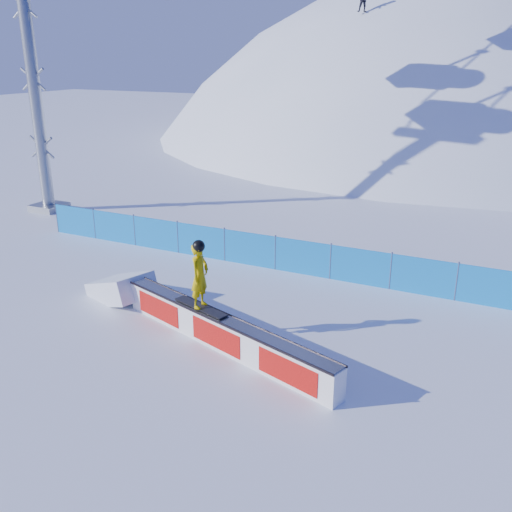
% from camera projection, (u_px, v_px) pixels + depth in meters
% --- Properties ---
extents(ground, '(160.00, 160.00, 0.00)m').
position_uv_depth(ground, '(241.00, 328.00, 15.64)').
color(ground, white).
rests_on(ground, ground).
extents(snow_hill, '(64.00, 64.00, 64.00)m').
position_uv_depth(snow_hill, '(435.00, 317.00, 57.25)').
color(snow_hill, white).
rests_on(snow_hill, ground).
extents(safety_fence, '(22.05, 0.05, 1.30)m').
position_uv_depth(safety_fence, '(302.00, 257.00, 19.25)').
color(safety_fence, '#0F7ED5').
rests_on(safety_fence, ground).
extents(rail_box, '(7.10, 2.74, 0.88)m').
position_uv_depth(rail_box, '(223.00, 333.00, 14.44)').
color(rail_box, white).
rests_on(rail_box, ground).
extents(snow_ramp, '(2.43, 1.91, 1.32)m').
position_uv_depth(snow_ramp, '(122.00, 298.00, 17.56)').
color(snow_ramp, white).
rests_on(snow_ramp, ground).
extents(snowboarder, '(1.78, 0.85, 1.85)m').
position_uv_depth(snowboarder, '(200.00, 275.00, 14.52)').
color(snowboarder, black).
rests_on(snowboarder, rail_box).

